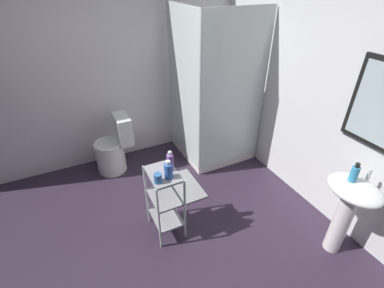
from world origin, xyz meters
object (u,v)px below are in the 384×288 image
object	(u,v)px
shower_stall	(210,127)
shampoo_bottle_blue	(168,170)
bath_mat	(183,187)
pedestal_sink	(349,204)
conditioner_bottle_purple	(170,162)
toilet	(114,149)
storage_cart	(165,198)
rinse_cup	(158,178)
hand_soap_bottle	(354,173)

from	to	relation	value
shower_stall	shampoo_bottle_blue	xyz separation A→B (m)	(1.08, -1.04, 0.35)
shower_stall	bath_mat	xyz separation A→B (m)	(0.48, -0.65, -0.45)
pedestal_sink	conditioner_bottle_purple	bearing A→B (deg)	-126.18
toilet	storage_cart	size ratio (longest dim) A/B	1.03
shower_stall	shampoo_bottle_blue	size ratio (longest dim) A/B	11.18
shampoo_bottle_blue	rinse_cup	size ratio (longest dim) A/B	2.03
shower_stall	conditioner_bottle_purple	distance (m)	1.44
hand_soap_bottle	shampoo_bottle_blue	distance (m)	1.54
hand_soap_bottle	pedestal_sink	bearing A→B (deg)	16.14
shower_stall	shampoo_bottle_blue	world-z (taller)	shower_stall
toilet	shower_stall	bearing A→B (deg)	78.44
pedestal_sink	conditioner_bottle_purple	xyz separation A→B (m)	(-0.93, -1.28, 0.25)
shampoo_bottle_blue	conditioner_bottle_purple	world-z (taller)	conditioner_bottle_purple
shower_stall	pedestal_sink	bearing A→B (deg)	8.60
toilet	rinse_cup	bearing A→B (deg)	6.16
toilet	bath_mat	size ratio (longest dim) A/B	1.27
pedestal_sink	rinse_cup	xyz separation A→B (m)	(-0.82, -1.44, 0.20)
hand_soap_bottle	rinse_cup	distance (m)	1.63
conditioner_bottle_purple	bath_mat	size ratio (longest dim) A/B	0.33
shower_stall	rinse_cup	distance (m)	1.62
shower_stall	toilet	size ratio (longest dim) A/B	2.63
storage_cart	hand_soap_bottle	size ratio (longest dim) A/B	4.15
toilet	bath_mat	world-z (taller)	toilet
shampoo_bottle_blue	pedestal_sink	bearing A→B (deg)	57.94
storage_cart	conditioner_bottle_purple	distance (m)	0.40
toilet	hand_soap_bottle	xyz separation A→B (m)	(2.14, 1.57, 0.57)
toilet	rinse_cup	world-z (taller)	rinse_cup
pedestal_sink	storage_cart	xyz separation A→B (m)	(-0.91, -1.36, -0.14)
storage_cart	shampoo_bottle_blue	world-z (taller)	shampoo_bottle_blue
hand_soap_bottle	bath_mat	world-z (taller)	hand_soap_bottle
storage_cart	shampoo_bottle_blue	size ratio (longest dim) A/B	4.14
hand_soap_bottle	rinse_cup	size ratio (longest dim) A/B	2.02
shampoo_bottle_blue	rinse_cup	bearing A→B (deg)	-80.21
shampoo_bottle_blue	bath_mat	xyz separation A→B (m)	(-0.60, 0.39, -0.81)
rinse_cup	toilet	bearing A→B (deg)	-173.84
shower_stall	rinse_cup	xyz separation A→B (m)	(1.10, -1.15, 0.32)
pedestal_sink	shampoo_bottle_blue	xyz separation A→B (m)	(-0.84, -1.33, 0.24)
hand_soap_bottle	bath_mat	size ratio (longest dim) A/B	0.30
pedestal_sink	storage_cart	distance (m)	1.64
conditioner_bottle_purple	bath_mat	world-z (taller)	conditioner_bottle_purple
conditioner_bottle_purple	bath_mat	xyz separation A→B (m)	(-0.50, 0.34, -0.82)
storage_cart	pedestal_sink	bearing A→B (deg)	56.05
storage_cart	conditioner_bottle_purple	world-z (taller)	conditioner_bottle_purple
toilet	shampoo_bottle_blue	world-z (taller)	shampoo_bottle_blue
pedestal_sink	hand_soap_bottle	size ratio (longest dim) A/B	4.54
hand_soap_bottle	conditioner_bottle_purple	size ratio (longest dim) A/B	0.90
toilet	hand_soap_bottle	size ratio (longest dim) A/B	4.26
shower_stall	toilet	distance (m)	1.33
conditioner_bottle_purple	rinse_cup	xyz separation A→B (m)	(0.12, -0.16, -0.04)
bath_mat	conditioner_bottle_purple	bearing A→B (deg)	-33.85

